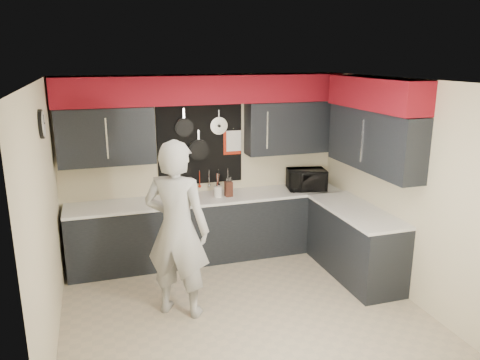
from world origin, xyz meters
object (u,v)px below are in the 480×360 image
object	(u,v)px
microwave	(306,179)
utensil_crock	(218,191)
coffee_maker	(187,188)
knife_block	(229,189)
person	(177,230)

from	to	relation	value
microwave	utensil_crock	bearing A→B (deg)	-170.61
microwave	coffee_maker	world-z (taller)	microwave
knife_block	coffee_maker	size ratio (longest dim) A/B	0.73
microwave	person	distance (m)	2.51
microwave	person	world-z (taller)	person
microwave	coffee_maker	distance (m)	1.78
person	coffee_maker	bearing A→B (deg)	-73.91
knife_block	utensil_crock	xyz separation A→B (m)	(-0.15, 0.03, -0.03)
utensil_crock	coffee_maker	world-z (taller)	coffee_maker
microwave	knife_block	world-z (taller)	microwave
knife_block	utensil_crock	world-z (taller)	knife_block
knife_block	coffee_maker	bearing A→B (deg)	171.63
coffee_maker	person	xyz separation A→B (m)	(-0.38, -1.35, -0.07)
knife_block	coffee_maker	distance (m)	0.59
knife_block	person	bearing A→B (deg)	-130.35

